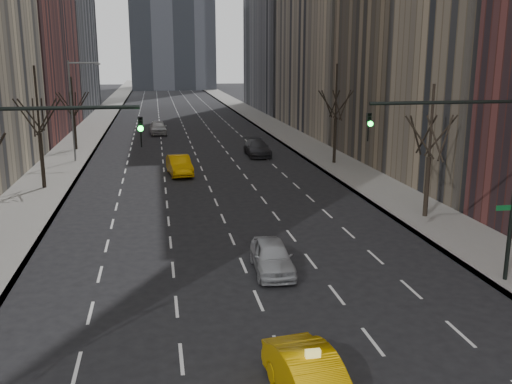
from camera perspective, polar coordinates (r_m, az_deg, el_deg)
name	(u,v)px	position (r m, az deg, el deg)	size (l,w,h in m)	color
sidewalk_left	(92,129)	(79.81, -16.10, 6.09)	(4.50, 320.00, 0.15)	slate
sidewalk_right	(271,125)	(80.96, 1.51, 6.71)	(4.50, 320.00, 0.15)	slate
tree_lw_c	(40,135)	(43.93, -20.80, 5.39)	(3.36, 3.50, 8.74)	black
tree_lw_d	(74,116)	(61.64, -17.75, 7.24)	(3.36, 3.50, 7.36)	black
tree_rw_b	(429,157)	(35.07, 16.91, 3.34)	(3.36, 3.50, 7.82)	black
tree_rw_c	(335,120)	(51.57, 7.94, 7.19)	(3.36, 3.50, 8.74)	black
traffic_mast_left	(3,174)	(21.84, -23.98, 1.66)	(6.69, 0.39, 8.00)	black
traffic_mast_right	(480,158)	(24.78, 21.50, 3.16)	(6.69, 0.39, 8.00)	black
streetlight_far	(75,101)	(54.40, -17.63, 8.69)	(2.83, 0.22, 9.00)	slate
taxi_sedan	(312,381)	(16.71, 5.64, -18.29)	(1.55, 4.44, 1.46)	#D69D04
silver_sedan_ahead	(272,257)	(25.82, 1.61, -6.47)	(1.70, 4.24, 1.44)	#989A9F
far_taxi	(179,165)	(47.23, -7.67, 2.66)	(1.69, 4.83, 1.59)	#E59F04
far_suv_grey	(257,148)	(55.94, 0.13, 4.42)	(2.15, 5.28, 1.53)	#2A2A2E
far_car_white	(158,127)	(72.74, -9.77, 6.38)	(2.01, 5.00, 1.70)	#BABABA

